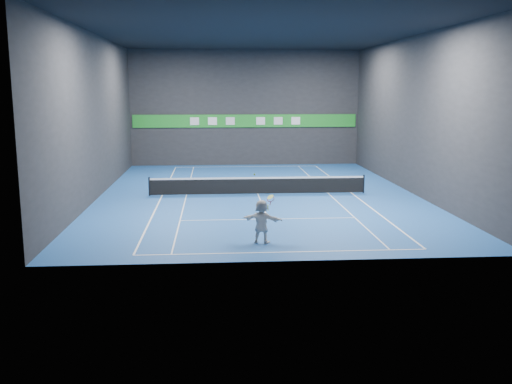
{
  "coord_description": "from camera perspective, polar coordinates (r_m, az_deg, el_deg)",
  "views": [
    {
      "loc": [
        -2.48,
        -32.27,
        6.01
      ],
      "look_at": [
        -0.66,
        -7.5,
        1.5
      ],
      "focal_mm": 40.0,
      "sensor_mm": 36.0,
      "label": 1
    }
  ],
  "objects": [
    {
      "name": "ground",
      "position": [
        32.92,
        0.19,
        -0.23
      ],
      "size": [
        26.0,
        26.0,
        0.0
      ],
      "primitive_type": "plane",
      "color": "#1B4C97",
      "rests_on": "ground"
    },
    {
      "name": "sideline_doubles_right",
      "position": [
        33.78,
        9.52,
        -0.09
      ],
      "size": [
        0.08,
        23.78,
        0.01
      ],
      "primitive_type": "cube",
      "color": "white",
      "rests_on": "ground"
    },
    {
      "name": "wall_back",
      "position": [
        45.36,
        -1.07,
        8.38
      ],
      "size": [
        18.0,
        0.1,
        9.0
      ],
      "primitive_type": "cube",
      "color": "#252528",
      "rests_on": "ground"
    },
    {
      "name": "sideline_singles_left",
      "position": [
        32.86,
        -6.97,
        -0.32
      ],
      "size": [
        0.06,
        23.78,
        0.01
      ],
      "primitive_type": "cube",
      "color": "white",
      "rests_on": "ground"
    },
    {
      "name": "baseline_near",
      "position": [
        21.39,
        2.64,
        -6.03
      ],
      "size": [
        10.98,
        0.08,
        0.01
      ],
      "primitive_type": "cube",
      "color": "white",
      "rests_on": "ground"
    },
    {
      "name": "ceiling",
      "position": [
        32.5,
        0.2,
        15.57
      ],
      "size": [
        26.0,
        26.0,
        0.0
      ],
      "primitive_type": "plane",
      "color": "black",
      "rests_on": "ground"
    },
    {
      "name": "tennis_ball",
      "position": [
        22.03,
        -0.17,
        1.78
      ],
      "size": [
        0.07,
        0.07,
        0.07
      ],
      "primitive_type": "sphere",
      "color": "#BED623",
      "rests_on": "player"
    },
    {
      "name": "service_line_far",
      "position": [
        39.21,
        -0.52,
        1.48
      ],
      "size": [
        8.23,
        0.06,
        0.01
      ],
      "primitive_type": "cube",
      "color": "white",
      "rests_on": "ground"
    },
    {
      "name": "sponsor_banner",
      "position": [
        45.34,
        -1.06,
        7.12
      ],
      "size": [
        17.64,
        0.11,
        1.0
      ],
      "color": "green",
      "rests_on": "wall_back"
    },
    {
      "name": "service_line_near",
      "position": [
        26.67,
        1.24,
        -2.72
      ],
      "size": [
        8.23,
        0.06,
        0.01
      ],
      "primitive_type": "cube",
      "color": "white",
      "rests_on": "ground"
    },
    {
      "name": "baseline_far",
      "position": [
        44.64,
        -0.98,
        2.56
      ],
      "size": [
        10.98,
        0.08,
        0.01
      ],
      "primitive_type": "cube",
      "color": "white",
      "rests_on": "ground"
    },
    {
      "name": "player",
      "position": [
        22.43,
        0.56,
        -2.96
      ],
      "size": [
        1.69,
        1.06,
        1.74
      ],
      "primitive_type": "imported",
      "rotation": [
        0.0,
        0.0,
        2.77
      ],
      "color": "white",
      "rests_on": "ground"
    },
    {
      "name": "sideline_doubles_left",
      "position": [
        32.96,
        -9.37,
        -0.35
      ],
      "size": [
        0.08,
        23.78,
        0.01
      ],
      "primitive_type": "cube",
      "color": "white",
      "rests_on": "ground"
    },
    {
      "name": "sideline_singles_right",
      "position": [
        33.48,
        7.22,
        -0.13
      ],
      "size": [
        0.06,
        23.78,
        0.01
      ],
      "primitive_type": "cube",
      "color": "white",
      "rests_on": "ground"
    },
    {
      "name": "wall_right",
      "position": [
        34.28,
        15.5,
        7.4
      ],
      "size": [
        0.1,
        26.0,
        9.0
      ],
      "primitive_type": "cube",
      "color": "#252528",
      "rests_on": "ground"
    },
    {
      "name": "wall_front",
      "position": [
        19.49,
        3.14,
        5.83
      ],
      "size": [
        18.0,
        0.1,
        9.0
      ],
      "primitive_type": "cube",
      "color": "#252528",
      "rests_on": "ground"
    },
    {
      "name": "tennis_racket",
      "position": [
        22.33,
        1.44,
        -0.8
      ],
      "size": [
        0.41,
        0.36,
        0.66
      ],
      "color": "#AD1219",
      "rests_on": "player"
    },
    {
      "name": "tennis_net",
      "position": [
        32.82,
        0.19,
        0.7
      ],
      "size": [
        12.5,
        0.1,
        1.07
      ],
      "color": "black",
      "rests_on": "ground"
    },
    {
      "name": "center_service_line",
      "position": [
        32.92,
        0.19,
        -0.22
      ],
      "size": [
        0.06,
        12.8,
        0.01
      ],
      "primitive_type": "cube",
      "color": "white",
      "rests_on": "ground"
    },
    {
      "name": "wall_left",
      "position": [
        32.96,
        -15.74,
        7.29
      ],
      "size": [
        0.1,
        26.0,
        9.0
      ],
      "primitive_type": "cube",
      "color": "#252528",
      "rests_on": "ground"
    }
  ]
}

